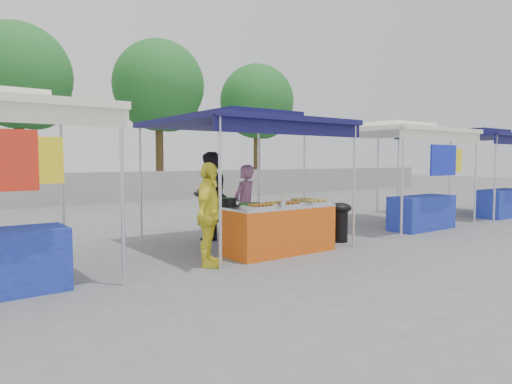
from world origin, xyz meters
TOP-DOWN VIEW (x-y plane):
  - ground_plane at (0.00, 0.00)m, footprint 80.00×80.00m
  - back_wall at (0.00, 11.00)m, footprint 40.00×0.25m
  - main_canopy at (0.00, 0.97)m, footprint 3.20×3.20m
  - neighbor_stall_right at (4.50, 0.57)m, footprint 3.20×3.20m
  - neighbor_stall_far at (8.50, 0.57)m, footprint 3.20×3.20m
  - tree_1 at (-1.82, 12.77)m, footprint 3.92×3.92m
  - tree_2 at (4.10, 13.36)m, footprint 4.16×4.16m
  - tree_3 at (9.67, 13.27)m, footprint 3.90×3.90m
  - vendor_table at (0.00, -0.10)m, footprint 2.00×0.80m
  - food_tray_fl at (-0.60, -0.34)m, footprint 0.42×0.30m
  - food_tray_fm at (0.02, -0.34)m, footprint 0.42×0.30m
  - food_tray_fr at (0.66, -0.32)m, footprint 0.42×0.30m
  - food_tray_bl at (-0.59, -0.05)m, footprint 0.42×0.30m
  - food_tray_bm at (-0.03, -0.05)m, footprint 0.42×0.30m
  - food_tray_br at (0.60, -0.02)m, footprint 0.42×0.30m
  - cooking_pot at (-0.85, 0.25)m, footprint 0.27×0.27m
  - skewer_cup at (-0.19, -0.41)m, footprint 0.09×0.09m
  - wok_burner at (1.69, 0.03)m, footprint 0.48×0.48m
  - crate_left at (-0.40, 0.48)m, footprint 0.49×0.34m
  - crate_right at (0.21, 0.70)m, footprint 0.51×0.36m
  - crate_stacked at (0.21, 0.70)m, footprint 0.48×0.34m
  - vendor_woman at (-0.03, 0.93)m, footprint 0.66×0.55m
  - helper_man at (-0.27, 1.84)m, footprint 1.07×0.96m
  - customer_person at (-1.54, -0.24)m, footprint 0.95×0.96m

SIDE VIEW (x-z plane):
  - ground_plane at x=0.00m, z-range 0.00..0.00m
  - crate_left at x=-0.40m, z-range 0.00..0.29m
  - crate_right at x=0.21m, z-range 0.00..0.31m
  - vendor_table at x=0.00m, z-range 0.00..0.85m
  - crate_stacked at x=0.21m, z-range 0.31..0.60m
  - wok_burner at x=1.69m, z-range 0.07..0.88m
  - back_wall at x=0.00m, z-range 0.00..1.20m
  - vendor_woman at x=-0.03m, z-range 0.00..1.56m
  - customer_person at x=-1.54m, z-range 0.00..1.62m
  - food_tray_fl at x=-0.60m, z-range 0.85..0.92m
  - food_tray_fm at x=0.02m, z-range 0.85..0.92m
  - food_tray_fr at x=0.66m, z-range 0.85..0.92m
  - food_tray_bl at x=-0.59m, z-range 0.85..0.92m
  - food_tray_bm at x=-0.03m, z-range 0.85..0.92m
  - food_tray_br at x=0.60m, z-range 0.85..0.92m
  - skewer_cup at x=-0.19m, z-range 0.85..0.96m
  - helper_man at x=-0.27m, z-range 0.00..1.82m
  - cooking_pot at x=-0.85m, z-range 0.85..1.00m
  - neighbor_stall_right at x=4.50m, z-range 0.32..2.89m
  - neighbor_stall_far at x=8.50m, z-range 0.32..2.89m
  - main_canopy at x=0.00m, z-range 1.08..3.65m
  - tree_3 at x=9.67m, z-range 1.24..7.95m
  - tree_1 at x=-1.82m, z-range 1.24..7.98m
  - tree_2 at x=4.10m, z-range 1.32..8.46m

